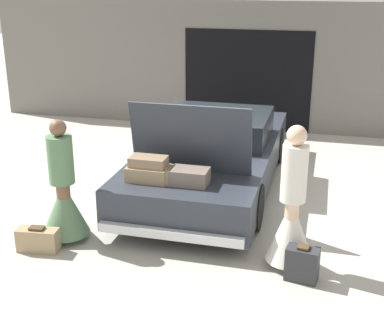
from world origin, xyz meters
TOP-DOWN VIEW (x-y plane):
  - ground_plane at (0.00, 0.00)m, footprint 40.00×40.00m
  - garage_wall_back at (0.00, 3.59)m, footprint 12.00×0.14m
  - car at (-0.00, -0.00)m, footprint 2.01×4.78m
  - person_left at (-1.46, -2.30)m, footprint 0.62×0.62m
  - person_right at (1.46, -2.27)m, footprint 0.57×0.57m
  - suitcase_beside_left_person at (-1.64, -2.71)m, footprint 0.54×0.25m
  - suitcase_beside_right_person at (1.63, -2.56)m, footprint 0.39×0.27m

SIDE VIEW (x-z plane):
  - ground_plane at x=0.00m, z-range 0.00..0.00m
  - suitcase_beside_left_person at x=-1.64m, z-range -0.01..0.32m
  - suitcase_beside_right_person at x=1.63m, z-range -0.01..0.42m
  - car at x=0.00m, z-range -0.31..1.40m
  - person_left at x=-1.46m, z-range -0.24..1.39m
  - person_right at x=1.46m, z-range -0.24..1.51m
  - garage_wall_back at x=0.00m, z-range -0.01..2.79m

